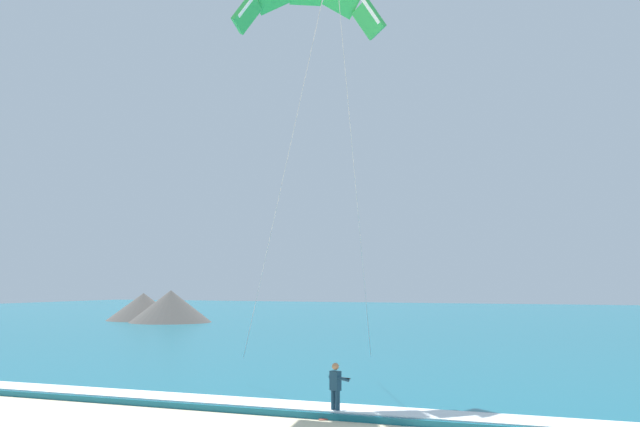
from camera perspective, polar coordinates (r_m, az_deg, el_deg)
sea at (r=82.59m, az=16.99°, el=-7.76°), size 200.00×120.00×0.20m
surf_foam at (r=24.76m, az=3.50°, el=-14.44°), size 200.00×1.61×0.04m
surfboard at (r=24.61m, az=1.17°, el=-14.96°), size 0.97×1.46×0.09m
kitesurfer at (r=24.48m, az=1.19°, el=-12.85°), size 0.66×0.65×1.69m
kite_primary at (r=33.75m, az=-0.92°, el=15.29°), size 6.26×7.85×15.83m
headland_left at (r=79.79m, az=-12.01°, el=-6.88°), size 13.27×10.68×3.38m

